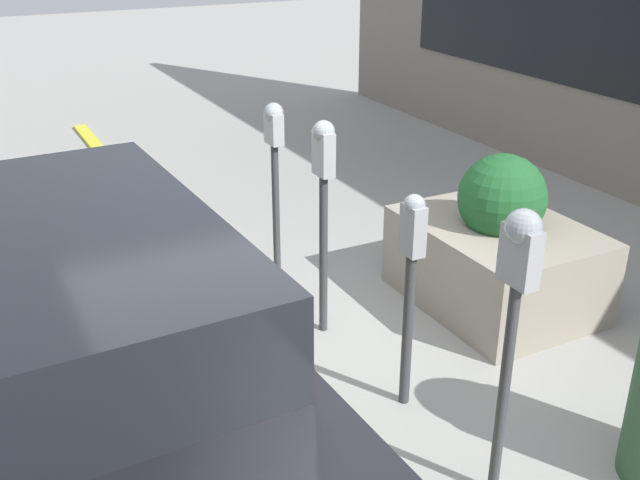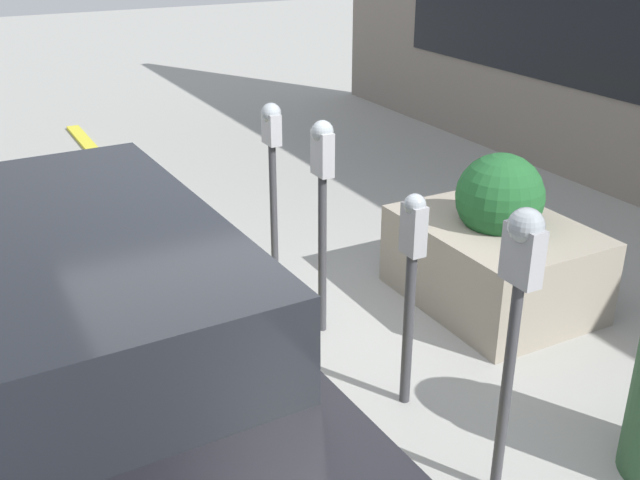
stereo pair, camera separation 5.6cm
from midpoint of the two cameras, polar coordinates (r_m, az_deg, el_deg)
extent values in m
plane|color=#999993|center=(4.92, -1.70, -10.44)|extent=(40.00, 40.00, 0.00)
cube|color=gold|center=(4.88, -2.56, -10.49)|extent=(13.79, 0.16, 0.04)
cylinder|color=#38383D|center=(3.84, 13.57, -11.25)|extent=(0.06, 0.06, 1.21)
cube|color=#99999E|center=(3.47, 14.74, -1.09)|extent=(0.20, 0.09, 0.28)
sphere|color=gray|center=(3.42, 14.98, 1.05)|extent=(0.17, 0.17, 0.17)
cylinder|color=#38383D|center=(4.47, 6.36, -6.85)|extent=(0.06, 0.06, 1.00)
cube|color=#99999E|center=(4.18, 6.76, 0.80)|extent=(0.15, 0.09, 0.30)
sphere|color=gray|center=(4.13, 6.86, 2.69)|extent=(0.12, 0.12, 0.12)
cylinder|color=#38383D|center=(5.16, -0.13, -1.20)|extent=(0.06, 0.06, 1.17)
cube|color=#99999E|center=(4.90, -0.14, 6.60)|extent=(0.17, 0.09, 0.30)
sphere|color=gray|center=(4.86, -0.14, 8.27)|extent=(0.15, 0.15, 0.15)
cylinder|color=#38383D|center=(5.89, -3.82, 1.90)|extent=(0.06, 0.06, 1.16)
cube|color=#99999E|center=(5.66, -4.01, 8.46)|extent=(0.18, 0.09, 0.24)
sphere|color=gray|center=(5.63, -4.04, 9.63)|extent=(0.15, 0.15, 0.15)
cube|color=gray|center=(5.81, 12.77, -1.73)|extent=(1.44, 1.10, 0.65)
sphere|color=#1E5628|center=(5.60, 13.25, 3.21)|extent=(0.65, 0.65, 0.65)
cube|color=black|center=(3.95, -20.34, -9.32)|extent=(4.37, 1.95, 0.66)
cube|color=black|center=(3.53, -21.17, -2.99)|extent=(2.29, 1.66, 0.47)
cylinder|color=black|center=(5.39, -13.46, -3.30)|extent=(0.75, 0.22, 0.75)
camera|label=1|loc=(0.03, 89.64, 0.16)|focal=42.00mm
camera|label=2|loc=(0.03, -90.36, -0.16)|focal=42.00mm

